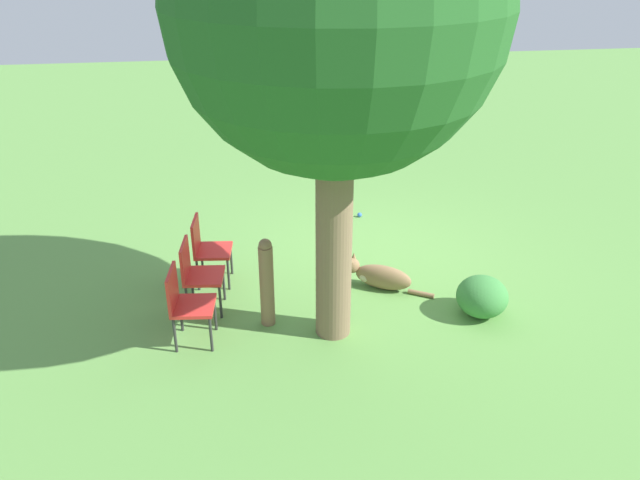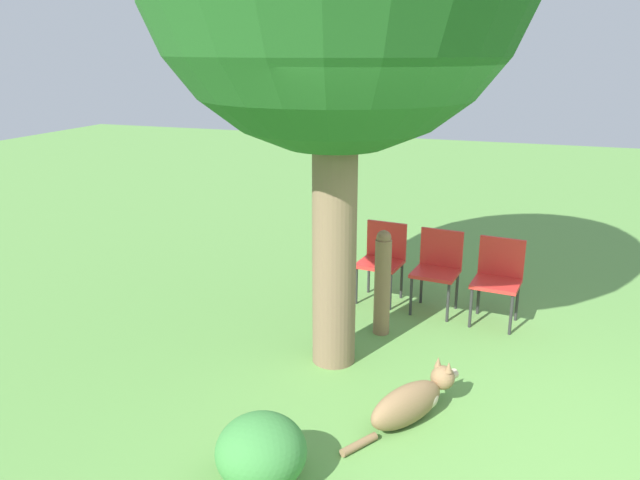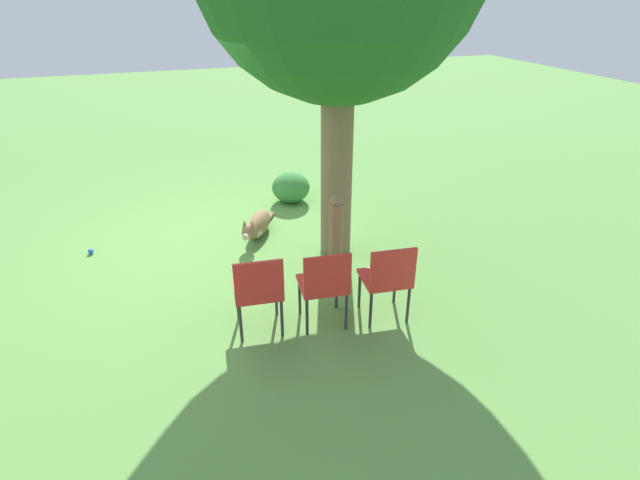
# 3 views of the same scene
# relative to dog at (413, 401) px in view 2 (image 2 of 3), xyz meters

# --- Properties ---
(ground_plane) EXTENTS (30.00, 30.00, 0.00)m
(ground_plane) POSITION_rel_dog_xyz_m (0.05, -0.47, -0.15)
(ground_plane) COLOR #609947
(dog) EXTENTS (1.03, 0.67, 0.38)m
(dog) POSITION_rel_dog_xyz_m (0.00, 0.00, 0.00)
(dog) COLOR olive
(dog) RESTS_ON ground_plane
(fence_post) EXTENTS (0.15, 0.15, 1.02)m
(fence_post) POSITION_rel_dog_xyz_m (1.36, 0.57, 0.36)
(fence_post) COLOR #846647
(fence_post) RESTS_ON ground_plane
(red_chair_0) EXTENTS (0.46, 0.48, 0.83)m
(red_chair_0) POSITION_rel_dog_xyz_m (2.00, -0.43, 0.33)
(red_chair_0) COLOR red
(red_chair_0) RESTS_ON ground_plane
(red_chair_1) EXTENTS (0.46, 0.48, 0.83)m
(red_chair_1) POSITION_rel_dog_xyz_m (2.10, 0.18, 0.33)
(red_chair_1) COLOR red
(red_chair_1) RESTS_ON ground_plane
(red_chair_2) EXTENTS (0.46, 0.48, 0.83)m
(red_chair_2) POSITION_rel_dog_xyz_m (2.20, 0.78, 0.33)
(red_chair_2) COLOR red
(red_chair_2) RESTS_ON ground_plane
(low_shrub) EXTENTS (0.57, 0.57, 0.45)m
(low_shrub) POSITION_rel_dog_xyz_m (-1.00, 0.75, 0.07)
(low_shrub) COLOR #3D843D
(low_shrub) RESTS_ON ground_plane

